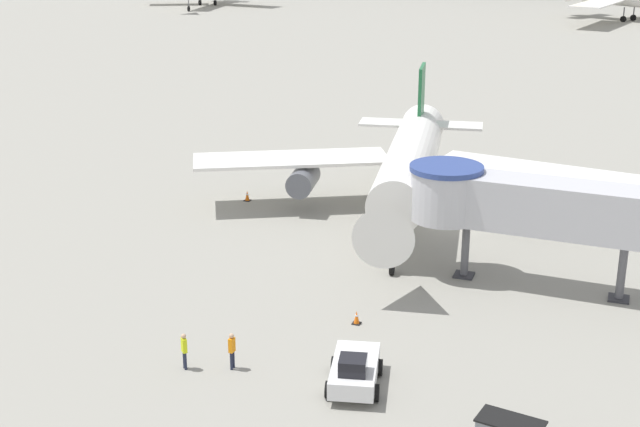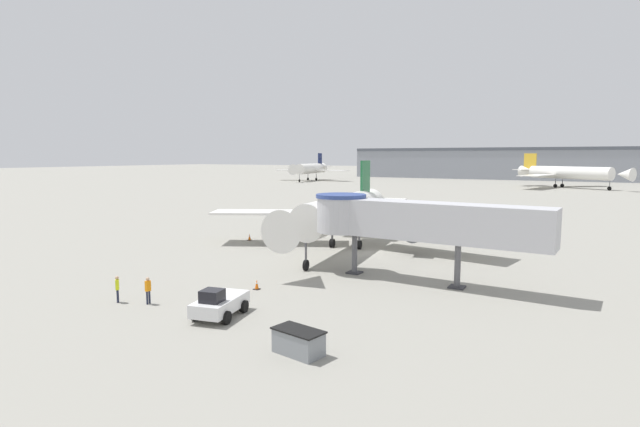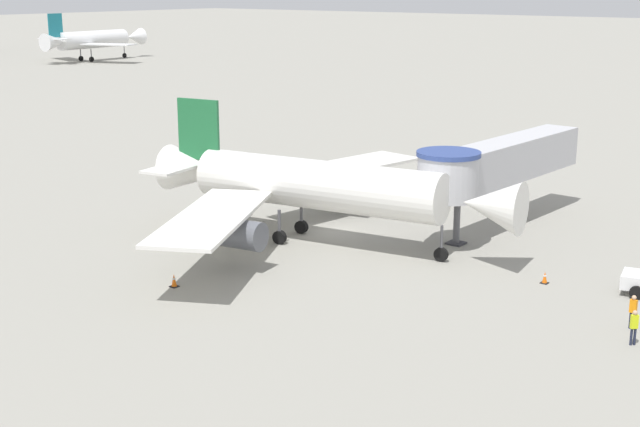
{
  "view_description": "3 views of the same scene",
  "coord_description": "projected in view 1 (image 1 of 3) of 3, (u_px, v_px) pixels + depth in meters",
  "views": [
    {
      "loc": [
        10.8,
        -55.02,
        19.75
      ],
      "look_at": [
        -6.4,
        -7.42,
        2.45
      ],
      "focal_mm": 50.0,
      "sensor_mm": 36.0,
      "label": 1
    },
    {
      "loc": [
        19.98,
        -44.11,
        9.48
      ],
      "look_at": [
        -1.89,
        -6.05,
        4.41
      ],
      "focal_mm": 28.0,
      "sensor_mm": 36.0,
      "label": 2
    },
    {
      "loc": [
        -47.55,
        -35.6,
        16.73
      ],
      "look_at": [
        -3.95,
        -1.97,
        2.44
      ],
      "focal_mm": 50.0,
      "sensor_mm": 36.0,
      "label": 3
    }
  ],
  "objects": [
    {
      "name": "ground_crew_marshaller",
      "position": [
        184.0,
        349.0,
        40.09
      ],
      "size": [
        0.38,
        0.37,
        1.75
      ],
      "rotation": [
        0.0,
        0.0,
        5.51
      ],
      "color": "#1E2338",
      "rests_on": "ground_plane"
    },
    {
      "name": "jet_bridge",
      "position": [
        551.0,
        207.0,
        47.49
      ],
      "size": [
        18.3,
        4.09,
        6.4
      ],
      "rotation": [
        0.0,
        0.0,
        -0.05
      ],
      "color": "#B7B7BC",
      "rests_on": "ground_plane"
    },
    {
      "name": "traffic_cone_near_nose",
      "position": [
        357.0,
        318.0,
        44.71
      ],
      "size": [
        0.43,
        0.43,
        0.71
      ],
      "color": "black",
      "rests_on": "ground_plane"
    },
    {
      "name": "traffic_cone_port_wing",
      "position": [
        247.0,
        196.0,
        63.62
      ],
      "size": [
        0.46,
        0.46,
        0.76
      ],
      "color": "black",
      "rests_on": "ground_plane"
    },
    {
      "name": "ground_plane",
      "position": [
        449.0,
        225.0,
        58.83
      ],
      "size": [
        800.0,
        800.0,
        0.0
      ],
      "primitive_type": "plane",
      "color": "gray"
    },
    {
      "name": "pushback_tug_white",
      "position": [
        354.0,
        370.0,
        38.6
      ],
      "size": [
        2.88,
        4.37,
        1.86
      ],
      "rotation": [
        0.0,
        0.0,
        0.22
      ],
      "color": "silver",
      "rests_on": "ground_plane"
    },
    {
      "name": "ground_crew_wing_walker",
      "position": [
        232.0,
        348.0,
        40.1
      ],
      "size": [
        0.23,
        0.35,
        1.77
      ],
      "rotation": [
        0.0,
        0.0,
        4.64
      ],
      "color": "#1E2338",
      "rests_on": "ground_plane"
    },
    {
      "name": "main_airplane",
      "position": [
        409.0,
        166.0,
        58.32
      ],
      "size": [
        30.37,
        25.86,
        8.98
      ],
      "rotation": [
        0.0,
        0.0,
        0.16
      ],
      "color": "white",
      "rests_on": "ground_plane"
    }
  ]
}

